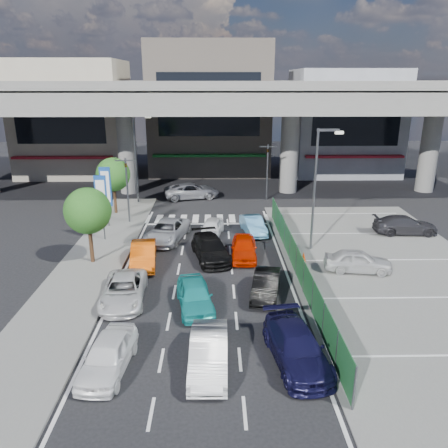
{
  "coord_description": "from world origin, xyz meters",
  "views": [
    {
      "loc": [
        0.65,
        -21.13,
        10.84
      ],
      "look_at": [
        1.19,
        5.81,
        1.91
      ],
      "focal_mm": 35.0,
      "sensor_mm": 36.0,
      "label": 1
    }
  ],
  "objects_px": {
    "hatch_white_back_mid": "(209,353)",
    "taxi_teal_mid": "(195,295)",
    "street_lamp_left": "(137,151)",
    "minivan_navy_back": "(296,347)",
    "tree_far": "(113,175)",
    "kei_truck_front_right": "(253,225)",
    "tree_near": "(88,211)",
    "hatch_black_mid_right": "(266,285)",
    "street_lamp_right": "(318,180)",
    "van_white_back_left": "(108,355)",
    "taxi_orange_right": "(244,248)",
    "parked_sedan_dgrey": "(405,225)",
    "sedan_white_mid_left": "(124,290)",
    "crossing_wagon_silver": "(192,191)",
    "signboard_near": "(101,199)",
    "traffic_light_left": "(126,174)",
    "taxi_orange_left": "(143,255)",
    "traffic_cone": "(304,257)",
    "traffic_light_right": "(268,158)",
    "sedan_white_front_mid": "(212,228)",
    "parked_sedan_white": "(358,261)",
    "sedan_black_mid": "(211,249)",
    "wagon_silver_front_left": "(167,231)",
    "signboard_far": "(106,189)"
  },
  "relations": [
    {
      "from": "hatch_black_mid_right",
      "to": "traffic_cone",
      "type": "xyz_separation_m",
      "value": [
        2.83,
        4.33,
        -0.22
      ]
    },
    {
      "from": "signboard_near",
      "to": "tree_far",
      "type": "bearing_deg",
      "value": 95.27
    },
    {
      "from": "traffic_light_left",
      "to": "traffic_cone",
      "type": "xyz_separation_m",
      "value": [
        12.29,
        -8.19,
        -3.54
      ]
    },
    {
      "from": "tree_far",
      "to": "traffic_light_right",
      "type": "bearing_deg",
      "value": 18.69
    },
    {
      "from": "street_lamp_right",
      "to": "tree_far",
      "type": "bearing_deg",
      "value": 150.42
    },
    {
      "from": "street_lamp_right",
      "to": "van_white_back_left",
      "type": "relative_size",
      "value": 2.01
    },
    {
      "from": "taxi_orange_right",
      "to": "parked_sedan_dgrey",
      "type": "distance_m",
      "value": 12.84
    },
    {
      "from": "signboard_near",
      "to": "van_white_back_left",
      "type": "bearing_deg",
      "value": -76.04
    },
    {
      "from": "tree_near",
      "to": "taxi_teal_mid",
      "type": "bearing_deg",
      "value": -40.91
    },
    {
      "from": "kei_truck_front_right",
      "to": "traffic_cone",
      "type": "xyz_separation_m",
      "value": [
        2.68,
        -5.57,
        -0.23
      ]
    },
    {
      "from": "sedan_white_mid_left",
      "to": "sedan_black_mid",
      "type": "bearing_deg",
      "value": 48.04
    },
    {
      "from": "tree_far",
      "to": "traffic_light_left",
      "type": "bearing_deg",
      "value": -57.38
    },
    {
      "from": "hatch_white_back_mid",
      "to": "taxi_teal_mid",
      "type": "distance_m",
      "value": 4.87
    },
    {
      "from": "kei_truck_front_right",
      "to": "tree_near",
      "type": "bearing_deg",
      "value": -161.93
    },
    {
      "from": "street_lamp_left",
      "to": "signboard_far",
      "type": "height_order",
      "value": "street_lamp_left"
    },
    {
      "from": "traffic_light_left",
      "to": "taxi_orange_left",
      "type": "relative_size",
      "value": 1.24
    },
    {
      "from": "tree_near",
      "to": "sedan_white_mid_left",
      "type": "height_order",
      "value": "tree_near"
    },
    {
      "from": "sedan_black_mid",
      "to": "taxi_orange_right",
      "type": "distance_m",
      "value": 2.12
    },
    {
      "from": "taxi_orange_right",
      "to": "taxi_teal_mid",
      "type": "bearing_deg",
      "value": -110.86
    },
    {
      "from": "traffic_light_left",
      "to": "street_lamp_right",
      "type": "xyz_separation_m",
      "value": [
        13.37,
        -6.0,
        0.83
      ]
    },
    {
      "from": "traffic_light_right",
      "to": "taxi_orange_right",
      "type": "height_order",
      "value": "traffic_light_right"
    },
    {
      "from": "tree_far",
      "to": "hatch_white_back_mid",
      "type": "xyz_separation_m",
      "value": [
        8.15,
        -21.02,
        -2.7
      ]
    },
    {
      "from": "tree_far",
      "to": "parked_sedan_dgrey",
      "type": "bearing_deg",
      "value": -13.99
    },
    {
      "from": "van_white_back_left",
      "to": "hatch_black_mid_right",
      "type": "bearing_deg",
      "value": 47.19
    },
    {
      "from": "sedan_white_front_mid",
      "to": "street_lamp_left",
      "type": "bearing_deg",
      "value": 135.92
    },
    {
      "from": "taxi_orange_left",
      "to": "parked_sedan_white",
      "type": "relative_size",
      "value": 1.08
    },
    {
      "from": "traffic_light_right",
      "to": "sedan_white_front_mid",
      "type": "height_order",
      "value": "traffic_light_right"
    },
    {
      "from": "sedan_black_mid",
      "to": "crossing_wagon_silver",
      "type": "xyz_separation_m",
      "value": [
        -1.92,
        14.98,
        0.04
      ]
    },
    {
      "from": "sedan_white_mid_left",
      "to": "crossing_wagon_silver",
      "type": "height_order",
      "value": "crossing_wagon_silver"
    },
    {
      "from": "tree_far",
      "to": "taxi_teal_mid",
      "type": "distance_m",
      "value": 18.02
    },
    {
      "from": "traffic_light_left",
      "to": "sedan_white_front_mid",
      "type": "relative_size",
      "value": 1.46
    },
    {
      "from": "van_white_back_left",
      "to": "hatch_black_mid_right",
      "type": "distance_m",
      "value": 9.13
    },
    {
      "from": "minivan_navy_back",
      "to": "tree_near",
      "type": "bearing_deg",
      "value": 128.42
    },
    {
      "from": "traffic_light_left",
      "to": "hatch_black_mid_right",
      "type": "height_order",
      "value": "traffic_light_left"
    },
    {
      "from": "street_lamp_right",
      "to": "traffic_light_left",
      "type": "bearing_deg",
      "value": 155.84
    },
    {
      "from": "street_lamp_left",
      "to": "hatch_black_mid_right",
      "type": "bearing_deg",
      "value": -62.63
    },
    {
      "from": "street_lamp_left",
      "to": "taxi_orange_left",
      "type": "xyz_separation_m",
      "value": [
        2.54,
        -14.34,
        -4.08
      ]
    },
    {
      "from": "tree_far",
      "to": "kei_truck_front_right",
      "type": "relative_size",
      "value": 1.26
    },
    {
      "from": "traffic_light_left",
      "to": "traffic_light_right",
      "type": "distance_m",
      "value": 13.63
    },
    {
      "from": "wagon_silver_front_left",
      "to": "kei_truck_front_right",
      "type": "height_order",
      "value": "wagon_silver_front_left"
    },
    {
      "from": "hatch_black_mid_right",
      "to": "sedan_white_front_mid",
      "type": "bearing_deg",
      "value": 118.66
    },
    {
      "from": "signboard_near",
      "to": "minivan_navy_back",
      "type": "height_order",
      "value": "signboard_near"
    },
    {
      "from": "crossing_wagon_silver",
      "to": "van_white_back_left",
      "type": "bearing_deg",
      "value": 162.66
    },
    {
      "from": "street_lamp_right",
      "to": "taxi_teal_mid",
      "type": "relative_size",
      "value": 1.98
    },
    {
      "from": "signboard_near",
      "to": "minivan_navy_back",
      "type": "xyz_separation_m",
      "value": [
        11.05,
        -14.19,
        -2.37
      ]
    },
    {
      "from": "street_lamp_right",
      "to": "parked_sedan_white",
      "type": "distance_m",
      "value": 5.74
    },
    {
      "from": "street_lamp_left",
      "to": "minivan_navy_back",
      "type": "xyz_separation_m",
      "value": [
        10.18,
        -24.19,
        -4.08
      ]
    },
    {
      "from": "kei_truck_front_right",
      "to": "parked_sedan_white",
      "type": "height_order",
      "value": "parked_sedan_white"
    },
    {
      "from": "parked_sedan_white",
      "to": "van_white_back_left",
      "type": "bearing_deg",
      "value": 134.21
    },
    {
      "from": "street_lamp_right",
      "to": "street_lamp_left",
      "type": "xyz_separation_m",
      "value": [
        -13.5,
        12.0,
        0.0
      ]
    }
  ]
}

